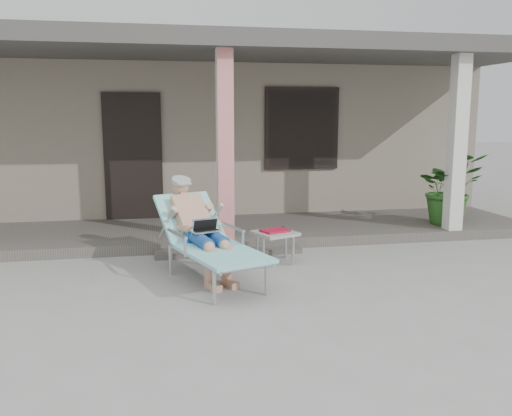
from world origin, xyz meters
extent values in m
plane|color=#9E9E99|center=(0.00, 0.00, 0.00)|extent=(60.00, 60.00, 0.00)
cube|color=gray|center=(0.00, 6.50, 1.50)|extent=(10.00, 5.00, 3.00)
cube|color=#474442|center=(0.00, 6.50, 3.15)|extent=(10.40, 5.40, 0.30)
cube|color=black|center=(-1.30, 3.97, 1.20)|extent=(0.95, 0.06, 2.10)
cube|color=black|center=(1.60, 3.97, 1.65)|extent=(1.20, 0.06, 1.30)
cube|color=black|center=(1.60, 3.96, 1.65)|extent=(1.32, 0.05, 1.42)
cube|color=#605B56|center=(0.00, 3.00, 0.07)|extent=(10.00, 2.00, 0.15)
cube|color=red|center=(0.00, 2.15, 1.45)|extent=(0.22, 0.22, 2.61)
cube|color=silver|center=(3.50, 2.15, 1.45)|extent=(0.22, 0.22, 2.61)
cube|color=#474442|center=(0.00, 3.00, 2.88)|extent=(10.00, 2.30, 0.24)
cube|color=#605B56|center=(0.00, 1.85, 0.04)|extent=(2.00, 0.30, 0.07)
cylinder|color=#B7B7BC|center=(-0.42, -0.11, 0.18)|extent=(0.04, 0.04, 0.36)
cylinder|color=#B7B7BC|center=(0.15, 0.09, 0.18)|extent=(0.04, 0.04, 0.36)
cylinder|color=#B7B7BC|center=(-0.81, 1.03, 0.18)|extent=(0.04, 0.04, 0.36)
cylinder|color=#B7B7BC|center=(-0.24, 1.23, 0.18)|extent=(0.04, 0.04, 0.36)
cube|color=#B7B7BC|center=(-0.28, 0.41, 0.38)|extent=(0.96, 1.33, 0.03)
cube|color=#9CF2F1|center=(-0.28, 0.41, 0.40)|extent=(1.07, 1.39, 0.04)
cube|color=#B7B7BC|center=(-0.56, 1.24, 0.61)|extent=(0.76, 0.73, 0.48)
cube|color=#9CF2F1|center=(-0.56, 1.24, 0.64)|extent=(0.87, 0.83, 0.55)
cylinder|color=#AEAEB1|center=(-0.65, 1.50, 1.07)|extent=(0.30, 0.30, 0.13)
cube|color=silver|center=(-0.42, 0.81, 0.57)|extent=(0.38, 0.32, 0.23)
cube|color=#A1A19C|center=(0.53, 1.35, 0.38)|extent=(0.62, 0.62, 0.04)
cylinder|color=#B7B7BC|center=(0.34, 1.15, 0.18)|extent=(0.03, 0.03, 0.36)
cylinder|color=#B7B7BC|center=(0.72, 1.15, 0.18)|extent=(0.03, 0.03, 0.36)
cylinder|color=#B7B7BC|center=(0.34, 1.54, 0.18)|extent=(0.03, 0.03, 0.36)
cylinder|color=#B7B7BC|center=(0.72, 1.54, 0.18)|extent=(0.03, 0.03, 0.36)
cube|color=#AC1230|center=(0.53, 1.35, 0.42)|extent=(0.40, 0.36, 0.03)
cube|color=black|center=(0.53, 1.47, 0.41)|extent=(0.32, 0.14, 0.03)
imported|color=#26591E|center=(3.67, 2.58, 0.72)|extent=(1.15, 1.04, 1.14)
camera|label=1|loc=(-0.99, -5.28, 1.87)|focal=38.00mm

